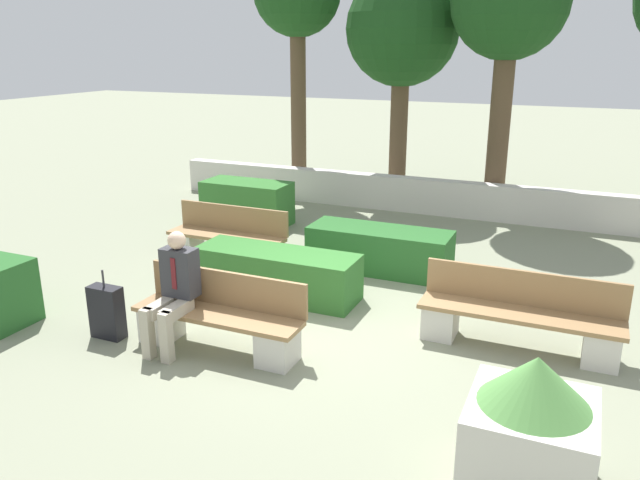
{
  "coord_description": "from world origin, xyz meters",
  "views": [
    {
      "loc": [
        2.68,
        -6.2,
        3.2
      ],
      "look_at": [
        -0.24,
        0.5,
        0.9
      ],
      "focal_mm": 35.0,
      "sensor_mm": 36.0,
      "label": 1
    }
  ],
  "objects_px": {
    "suitcase": "(107,312)",
    "tree_center_right": "(510,7)",
    "tree_center_left": "(402,32)",
    "person_seated_man": "(174,287)",
    "bench_right_side": "(227,241)",
    "bench_left_side": "(519,320)",
    "planter_corner_left": "(530,428)",
    "bench_front": "(219,321)"
  },
  "relations": [
    {
      "from": "bench_left_side",
      "to": "tree_center_right",
      "type": "relative_size",
      "value": 0.43
    },
    {
      "from": "bench_front",
      "to": "tree_center_right",
      "type": "relative_size",
      "value": 0.39
    },
    {
      "from": "bench_left_side",
      "to": "bench_right_side",
      "type": "relative_size",
      "value": 1.14
    },
    {
      "from": "bench_left_side",
      "to": "planter_corner_left",
      "type": "bearing_deg",
      "value": -84.62
    },
    {
      "from": "planter_corner_left",
      "to": "suitcase",
      "type": "distance_m",
      "value": 4.71
    },
    {
      "from": "bench_left_side",
      "to": "person_seated_man",
      "type": "bearing_deg",
      "value": -159.61
    },
    {
      "from": "bench_front",
      "to": "tree_center_left",
      "type": "xyz_separation_m",
      "value": [
        -0.29,
        7.54,
        3.11
      ]
    },
    {
      "from": "planter_corner_left",
      "to": "tree_center_left",
      "type": "height_order",
      "value": "tree_center_left"
    },
    {
      "from": "bench_left_side",
      "to": "bench_right_side",
      "type": "height_order",
      "value": "same"
    },
    {
      "from": "planter_corner_left",
      "to": "tree_center_left",
      "type": "bearing_deg",
      "value": 112.87
    },
    {
      "from": "bench_front",
      "to": "person_seated_man",
      "type": "relative_size",
      "value": 1.49
    },
    {
      "from": "planter_corner_left",
      "to": "tree_center_right",
      "type": "relative_size",
      "value": 0.22
    },
    {
      "from": "person_seated_man",
      "to": "planter_corner_left",
      "type": "xyz_separation_m",
      "value": [
        3.78,
        -0.87,
        -0.19
      ]
    },
    {
      "from": "bench_left_side",
      "to": "suitcase",
      "type": "xyz_separation_m",
      "value": [
        -4.3,
        -1.6,
        -0.02
      ]
    },
    {
      "from": "tree_center_left",
      "to": "tree_center_right",
      "type": "relative_size",
      "value": 0.93
    },
    {
      "from": "planter_corner_left",
      "to": "suitcase",
      "type": "bearing_deg",
      "value": 170.86
    },
    {
      "from": "person_seated_man",
      "to": "tree_center_right",
      "type": "distance_m",
      "value": 8.1
    },
    {
      "from": "suitcase",
      "to": "tree_center_right",
      "type": "height_order",
      "value": "tree_center_right"
    },
    {
      "from": "bench_left_side",
      "to": "person_seated_man",
      "type": "distance_m",
      "value": 3.76
    },
    {
      "from": "planter_corner_left",
      "to": "bench_front",
      "type": "bearing_deg",
      "value": 163.06
    },
    {
      "from": "suitcase",
      "to": "tree_center_right",
      "type": "bearing_deg",
      "value": 66.37
    },
    {
      "from": "bench_front",
      "to": "person_seated_man",
      "type": "bearing_deg",
      "value": -162.68
    },
    {
      "from": "planter_corner_left",
      "to": "tree_center_left",
      "type": "relative_size",
      "value": 0.24
    },
    {
      "from": "bench_left_side",
      "to": "bench_front",
      "type": "bearing_deg",
      "value": -158.75
    },
    {
      "from": "bench_front",
      "to": "tree_center_right",
      "type": "distance_m",
      "value": 8.02
    },
    {
      "from": "suitcase",
      "to": "tree_center_left",
      "type": "relative_size",
      "value": 0.17
    },
    {
      "from": "person_seated_man",
      "to": "planter_corner_left",
      "type": "height_order",
      "value": "person_seated_man"
    },
    {
      "from": "tree_center_right",
      "to": "bench_front",
      "type": "bearing_deg",
      "value": -104.85
    },
    {
      "from": "planter_corner_left",
      "to": "suitcase",
      "type": "xyz_separation_m",
      "value": [
        -4.64,
        0.75,
        -0.21
      ]
    },
    {
      "from": "bench_left_side",
      "to": "person_seated_man",
      "type": "xyz_separation_m",
      "value": [
        -3.44,
        -1.48,
        0.38
      ]
    },
    {
      "from": "bench_right_side",
      "to": "person_seated_man",
      "type": "height_order",
      "value": "person_seated_man"
    },
    {
      "from": "bench_front",
      "to": "suitcase",
      "type": "height_order",
      "value": "bench_front"
    },
    {
      "from": "bench_right_side",
      "to": "bench_left_side",
      "type": "bearing_deg",
      "value": -16.58
    },
    {
      "from": "planter_corner_left",
      "to": "tree_center_right",
      "type": "height_order",
      "value": "tree_center_right"
    },
    {
      "from": "bench_front",
      "to": "suitcase",
      "type": "relative_size",
      "value": 2.38
    },
    {
      "from": "bench_right_side",
      "to": "person_seated_man",
      "type": "relative_size",
      "value": 1.45
    },
    {
      "from": "bench_left_side",
      "to": "planter_corner_left",
      "type": "relative_size",
      "value": 1.96
    },
    {
      "from": "bench_front",
      "to": "bench_left_side",
      "type": "height_order",
      "value": "same"
    },
    {
      "from": "planter_corner_left",
      "to": "tree_center_right",
      "type": "distance_m",
      "value": 8.77
    },
    {
      "from": "tree_center_left",
      "to": "person_seated_man",
      "type": "bearing_deg",
      "value": -91.27
    },
    {
      "from": "bench_front",
      "to": "suitcase",
      "type": "bearing_deg",
      "value": -168.62
    },
    {
      "from": "suitcase",
      "to": "tree_center_right",
      "type": "relative_size",
      "value": 0.16
    }
  ]
}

